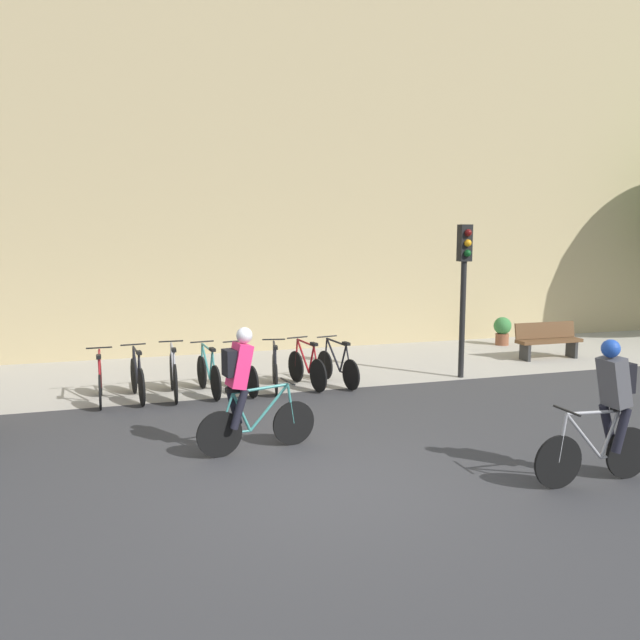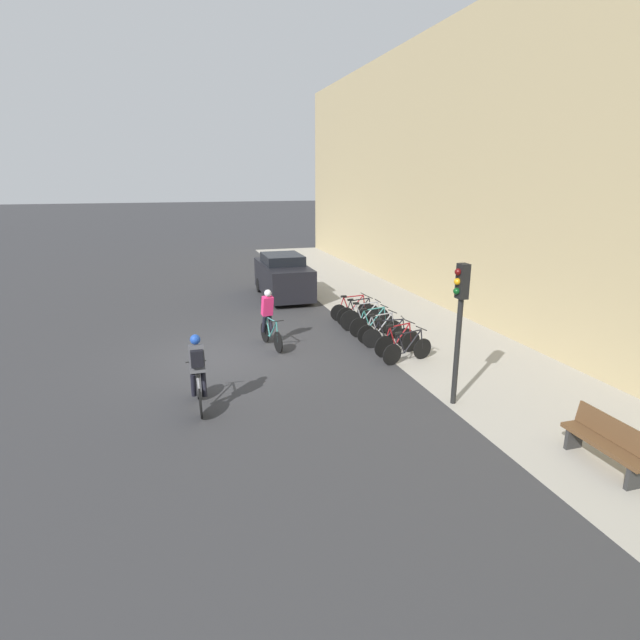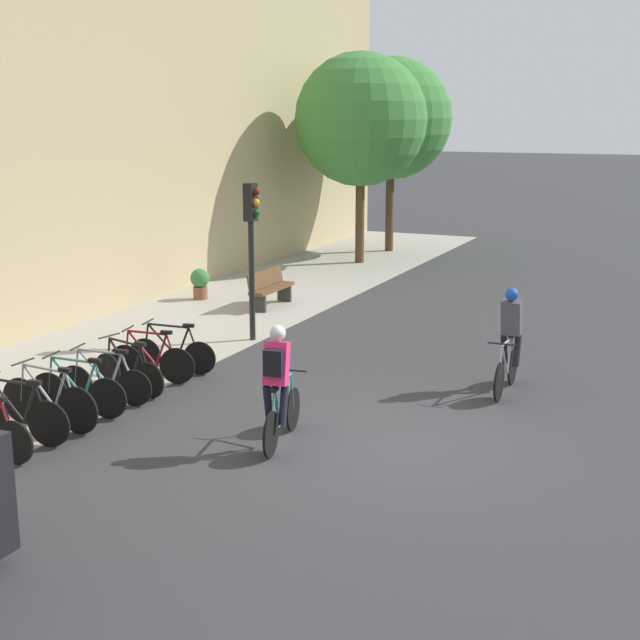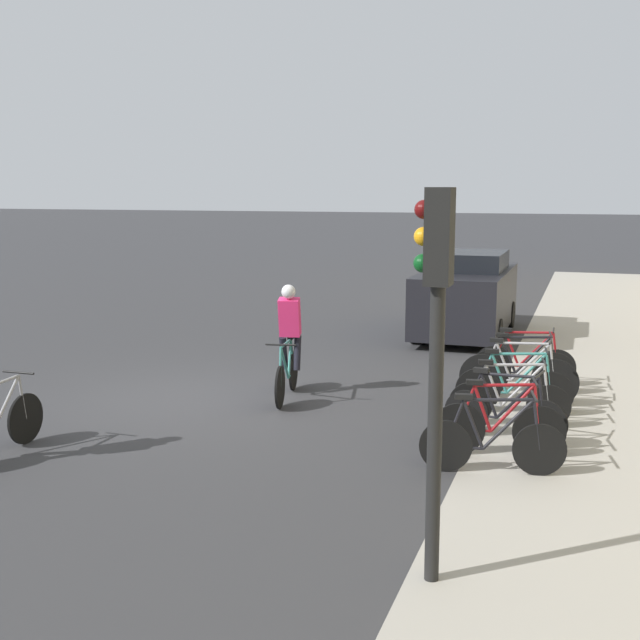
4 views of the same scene
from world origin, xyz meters
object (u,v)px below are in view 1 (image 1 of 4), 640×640
object	(u,v)px
parked_bike_7	(338,366)
bench	(548,340)
cyclist_grey	(608,406)
parked_bike_5	(275,370)
parked_bike_4	(242,372)
parked_bike_0	(100,381)
parked_bike_1	(137,378)
parked_bike_2	(173,375)
parked_bike_3	(208,374)
parked_bike_6	(307,368)
traffic_light_pole	(464,272)
potted_plant	(502,329)
cyclist_pink	(244,386)

from	to	relation	value
parked_bike_7	bench	bearing A→B (deg)	10.09
cyclist_grey	parked_bike_7	size ratio (longest dim) A/B	1.08
parked_bike_5	parked_bike_4	bearing A→B (deg)	-179.97
parked_bike_0	parked_bike_1	size ratio (longest dim) A/B	0.99
parked_bike_1	parked_bike_2	world-z (taller)	parked_bike_2
parked_bike_4	parked_bike_5	bearing A→B (deg)	0.03
parked_bike_3	parked_bike_4	size ratio (longest dim) A/B	1.03
cyclist_grey	parked_bike_0	world-z (taller)	cyclist_grey
parked_bike_2	bench	distance (m)	9.10
parked_bike_4	parked_bike_7	distance (m)	1.94
parked_bike_2	parked_bike_4	world-z (taller)	parked_bike_2
parked_bike_6	parked_bike_5	bearing A→B (deg)	-179.87
parked_bike_5	parked_bike_2	bearing A→B (deg)	179.96
traffic_light_pole	parked_bike_0	bearing A→B (deg)	178.60
parked_bike_0	traffic_light_pole	world-z (taller)	traffic_light_pole
cyclist_grey	parked_bike_3	bearing A→B (deg)	125.26
parked_bike_4	potted_plant	xyz separation A→B (m)	(7.79, 3.04, 0.06)
parked_bike_5	parked_bike_7	bearing A→B (deg)	-0.01
cyclist_pink	parked_bike_5	distance (m)	3.69
parked_bike_7	potted_plant	world-z (taller)	parked_bike_7
cyclist_pink	parked_bike_6	xyz separation A→B (m)	(1.88, 3.44, -0.56)
parked_bike_2	parked_bike_5	xyz separation A→B (m)	(1.94, -0.00, -0.04)
parked_bike_2	parked_bike_6	xyz separation A→B (m)	(2.59, 0.00, -0.03)
parked_bike_1	parked_bike_3	xyz separation A→B (m)	(1.30, -0.00, -0.01)
parked_bike_5	parked_bike_6	size ratio (longest dim) A/B	1.01
parked_bike_1	parked_bike_7	size ratio (longest dim) A/B	1.02
parked_bike_2	potted_plant	distance (m)	9.59
parked_bike_0	bench	bearing A→B (deg)	5.70
cyclist_grey	parked_bike_4	size ratio (longest dim) A/B	1.09
parked_bike_3	parked_bike_6	distance (m)	1.94
parked_bike_1	parked_bike_3	distance (m)	1.30
parked_bike_3	bench	bearing A→B (deg)	7.00
parked_bike_4	parked_bike_5	world-z (taller)	same
bench	cyclist_grey	bearing A→B (deg)	-122.50
cyclist_pink	parked_bike_2	bearing A→B (deg)	101.69
cyclist_grey	parked_bike_7	world-z (taller)	cyclist_grey
parked_bike_1	parked_bike_4	size ratio (longest dim) A/B	1.03
parked_bike_1	parked_bike_3	size ratio (longest dim) A/B	1.00
parked_bike_0	potted_plant	xyz separation A→B (m)	(10.39, 3.04, 0.06)
parked_bike_7	parked_bike_6	bearing A→B (deg)	179.84
parked_bike_7	bench	xyz separation A→B (m)	(5.80, 1.03, 0.09)
cyclist_grey	bench	xyz separation A→B (m)	(4.32, 6.79, -0.48)
cyclist_grey	bench	world-z (taller)	cyclist_grey
parked_bike_3	parked_bike_7	xyz separation A→B (m)	(2.59, -0.00, -0.01)
cyclist_pink	parked_bike_4	world-z (taller)	cyclist_pink
parked_bike_0	parked_bike_4	bearing A→B (deg)	-0.00
parked_bike_1	parked_bike_6	bearing A→B (deg)	0.00
parked_bike_0	parked_bike_7	bearing A→B (deg)	-0.00
cyclist_grey	parked_bike_2	distance (m)	7.46
parked_bike_7	parked_bike_1	bearing A→B (deg)	179.98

